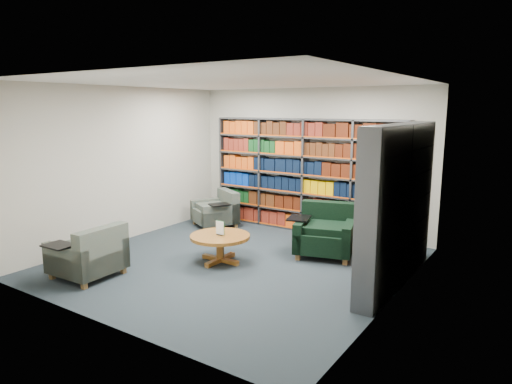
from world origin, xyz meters
The scene contains 7 objects.
room_shell centered at (0.00, 0.00, 1.40)m, with size 5.02×5.02×2.82m.
bookshelf_back centered at (0.00, 2.34, 1.10)m, with size 4.00×0.28×2.20m.
bookshelf_right centered at (2.34, 0.60, 1.10)m, with size 0.28×2.50×2.20m.
chair_teal_left centered at (-1.66, 1.69, 0.29)m, with size 1.08×1.08×0.72m.
chair_green_right centered at (0.99, 1.23, 0.34)m, with size 1.21×1.14×0.84m.
chair_teal_front centered at (-1.37, -1.65, 0.31)m, with size 0.88×1.01×0.77m.
coffee_table centered at (-0.22, -0.10, 0.36)m, with size 0.95×0.95×0.67m.
Camera 1 is at (4.09, -5.56, 2.43)m, focal length 32.00 mm.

